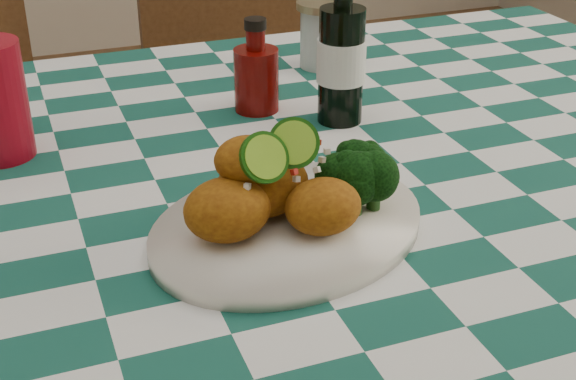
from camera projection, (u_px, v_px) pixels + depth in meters
name	position (u px, v px, depth m)	size (l,w,h in m)	color
plate	(288.00, 227.00, 0.88)	(0.32, 0.25, 0.02)	white
fried_chicken_pile	(281.00, 176.00, 0.84)	(0.17, 0.13, 0.11)	#9D5D0F
broccoli_side	(355.00, 176.00, 0.89)	(0.09, 0.09, 0.07)	black
ketchup_bottle	(256.00, 65.00, 1.16)	(0.07, 0.07, 0.14)	#5A0704
mason_jar	(323.00, 34.00, 1.34)	(0.09, 0.09, 0.11)	#B2BCBA
beer_bottle	(342.00, 42.00, 1.11)	(0.07, 0.07, 0.23)	black
wooden_chair_right	(253.00, 146.00, 1.87)	(0.42, 0.44, 0.91)	#472814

